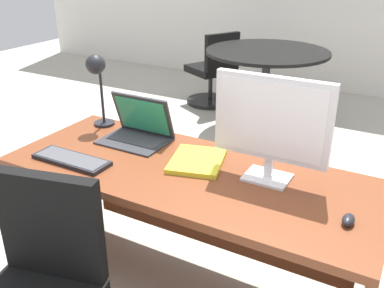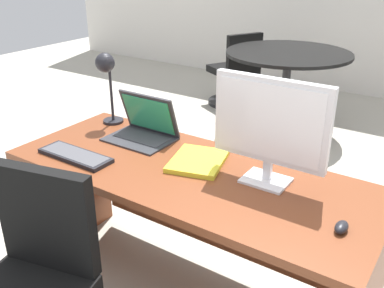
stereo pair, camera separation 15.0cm
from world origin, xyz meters
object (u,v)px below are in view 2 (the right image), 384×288
(desk_lamp, at_px, (106,72))
(meeting_chair_near, at_px, (235,76))
(keyboard, at_px, (75,155))
(meeting_table, at_px, (287,72))
(laptop, at_px, (145,125))
(book, at_px, (198,161))
(desk, at_px, (193,203))
(monitor, at_px, (270,125))
(mouse, at_px, (341,227))

(desk_lamp, relative_size, meeting_chair_near, 0.49)
(keyboard, bearing_deg, meeting_table, 89.28)
(laptop, bearing_deg, book, -14.46)
(desk, distance_m, monitor, 0.60)
(desk, xyz_separation_m, desk_lamp, (-0.72, 0.19, 0.51))
(book, bearing_deg, desk_lamp, 167.95)
(desk, xyz_separation_m, keyboard, (-0.54, -0.25, 0.22))
(monitor, xyz_separation_m, book, (-0.35, -0.01, -0.26))
(meeting_chair_near, bearing_deg, monitor, -59.26)
(laptop, xyz_separation_m, meeting_table, (-0.09, 2.24, -0.21))
(keyboard, distance_m, desk_lamp, 0.56)
(desk_lamp, bearing_deg, monitor, -7.43)
(laptop, relative_size, book, 1.01)
(mouse, bearing_deg, meeting_table, 116.24)
(meeting_table, bearing_deg, keyboard, -90.72)
(laptop, height_order, meeting_table, laptop)
(keyboard, distance_m, meeting_table, 2.64)
(monitor, bearing_deg, book, -177.62)
(laptop, relative_size, keyboard, 0.88)
(desk_lamp, bearing_deg, desk, -14.93)
(keyboard, height_order, book, book)
(laptop, relative_size, meeting_table, 0.30)
(book, relative_size, meeting_table, 0.29)
(desk_lamp, height_order, book, desk_lamp)
(keyboard, xyz_separation_m, desk_lamp, (-0.18, 0.44, 0.30))
(desk, bearing_deg, book, 88.10)
(meeting_chair_near, bearing_deg, keyboard, -76.19)
(monitor, relative_size, keyboard, 1.27)
(mouse, height_order, desk_lamp, desk_lamp)
(desk, bearing_deg, keyboard, -155.38)
(laptop, xyz_separation_m, meeting_chair_near, (-0.88, 2.67, -0.46))
(mouse, bearing_deg, desk, 169.58)
(meeting_chair_near, bearing_deg, meeting_table, -28.40)
(laptop, xyz_separation_m, mouse, (1.15, -0.28, -0.06))
(meeting_table, bearing_deg, desk_lamp, -95.56)
(monitor, height_order, book, monitor)
(desk, height_order, laptop, laptop)
(desk, height_order, keyboard, keyboard)
(mouse, distance_m, meeting_table, 2.82)
(desk, distance_m, book, 0.22)
(meeting_table, distance_m, meeting_chair_near, 0.93)
(desk, xyz_separation_m, mouse, (0.74, -0.14, 0.22))
(desk_lamp, bearing_deg, keyboard, -67.63)
(desk, xyz_separation_m, monitor, (0.35, 0.05, 0.48))
(desk, distance_m, meeting_table, 2.44)
(monitor, xyz_separation_m, mouse, (0.39, -0.19, -0.25))
(meeting_table, bearing_deg, meeting_chair_near, 151.60)
(meeting_chair_near, bearing_deg, mouse, -55.46)
(mouse, xyz_separation_m, desk_lamp, (-1.46, 0.33, 0.29))
(monitor, xyz_separation_m, laptop, (-0.76, 0.09, -0.20))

